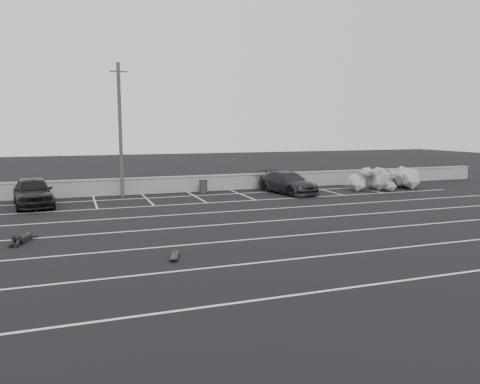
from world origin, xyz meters
name	(u,v)px	position (x,y,z in m)	size (l,w,h in m)	color
ground	(247,240)	(0.00, 0.00, 0.00)	(120.00, 120.00, 0.00)	black
seawall	(172,184)	(0.00, 14.00, 0.55)	(50.00, 0.45, 1.06)	gray
stall_lines	(212,219)	(-0.08, 4.41, 0.00)	(36.00, 20.05, 0.01)	silver
car_left	(33,192)	(-8.21, 11.09, 0.81)	(1.90, 4.73, 1.61)	black
car_right	(288,183)	(7.05, 11.05, 0.70)	(1.97, 4.83, 1.40)	black
utility_pole	(120,130)	(-3.27, 13.20, 4.12)	(1.08, 0.22, 8.13)	#4C4238
trash_bin	(203,186)	(1.88, 13.03, 0.44)	(0.66, 0.66, 0.87)	#2B2A2D
riprap_pile	(390,180)	(14.89, 10.83, 0.58)	(6.01, 3.44, 1.45)	#9E9C94
person	(24,235)	(-7.99, 2.70, 0.21)	(1.34, 2.24, 0.42)	black
skateboard	(174,256)	(-3.15, -1.62, 0.08)	(0.46, 0.90, 0.11)	black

